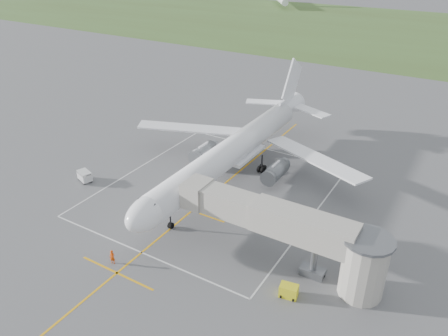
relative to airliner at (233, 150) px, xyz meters
The scene contains 9 objects.
ground 4.46m from the airliner, 90.00° to the right, with size 700.00×700.00×0.00m, color #565558.
grass_strip 129.32m from the airliner, 90.00° to the left, with size 700.00×120.00×0.02m, color #405927.
apron_markings 7.90m from the airliner, 90.00° to the right, with size 28.20×60.00×0.01m.
airliner is the anchor object (origin of this frame).
jet_bridge 21.22m from the airliner, 42.19° to the right, with size 23.40×5.00×7.20m.
gpu_unit 25.37m from the airliner, 47.13° to the right, with size 1.96×1.52×1.35m.
baggage_cart 22.07m from the airliner, 145.33° to the right, with size 2.63×2.06×1.60m.
ramp_worker_nose 24.08m from the airliner, 93.55° to the right, with size 0.62×0.40×1.69m, color #DC4306.
ramp_worker_wing 8.25m from the airliner, behind, with size 0.89×0.69×1.84m, color #DE5507.
Camera 1 is at (28.40, -48.82, 31.81)m, focal length 35.00 mm.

